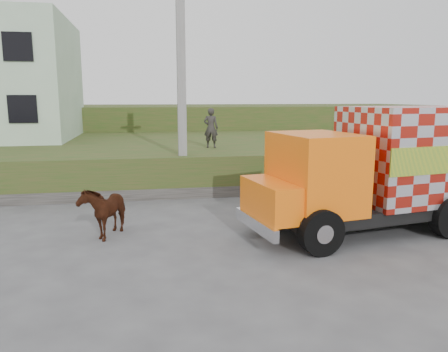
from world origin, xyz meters
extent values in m
plane|color=#474749|center=(0.00, 0.00, 0.00)|extent=(120.00, 120.00, 0.00)
cube|color=#2A4D19|center=(0.00, 10.00, 0.75)|extent=(40.00, 12.00, 1.50)
cube|color=#2A4D19|center=(0.00, 22.00, 1.50)|extent=(40.00, 12.00, 3.00)
cube|color=#595651|center=(-2.00, 4.20, 0.20)|extent=(16.00, 0.50, 0.40)
cube|color=gray|center=(-1.00, 4.60, 4.00)|extent=(0.30, 0.30, 8.00)
cube|color=black|center=(4.21, -0.62, 0.64)|extent=(6.97, 3.25, 0.34)
cube|color=orange|center=(1.87, -1.01, 1.72)|extent=(2.13, 2.53, 1.97)
cube|color=orange|center=(0.76, -1.20, 1.13)|extent=(1.32, 2.20, 0.89)
cube|color=silver|center=(5.37, -0.42, 2.07)|extent=(4.86, 3.08, 2.56)
cube|color=yellow|center=(5.17, 0.76, 2.07)|extent=(4.48, 0.79, 0.69)
cube|color=silver|center=(0.27, -1.28, 0.54)|extent=(0.52, 2.26, 0.30)
cylinder|color=black|center=(1.57, -2.21, 0.54)|extent=(1.13, 0.52, 1.08)
cylinder|color=black|center=(1.20, 0.02, 0.54)|extent=(1.13, 0.52, 1.08)
cylinder|color=black|center=(4.99, 0.66, 0.54)|extent=(1.13, 0.52, 1.08)
cylinder|color=black|center=(6.54, 0.92, 0.54)|extent=(1.13, 0.52, 1.08)
imported|color=#36170D|center=(-3.44, 0.21, 0.69)|extent=(1.29, 1.79, 1.37)
imported|color=#302E2B|center=(0.39, 6.84, 2.33)|extent=(0.70, 0.57, 1.67)
camera|label=1|loc=(-2.32, -11.28, 3.59)|focal=35.00mm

